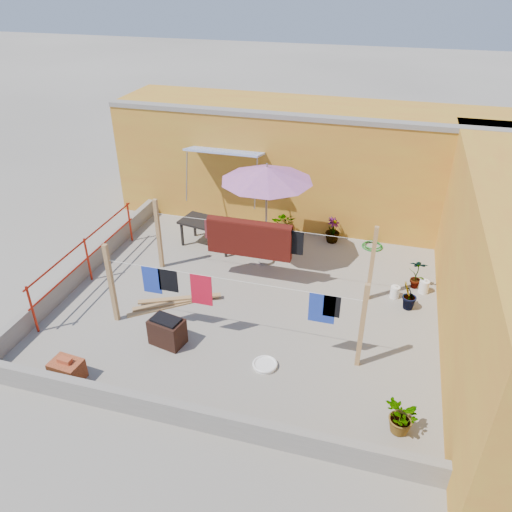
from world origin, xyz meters
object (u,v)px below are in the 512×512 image
at_px(brick_stack, 67,370).
at_px(water_jug_b, 424,287).
at_px(white_basin, 265,365).
at_px(plant_back_a, 284,224).
at_px(patio_umbrella, 267,175).
at_px(outdoor_table, 209,224).
at_px(water_jug_a, 395,292).
at_px(green_hose, 372,246).
at_px(brazier, 167,331).

height_order(brick_stack, water_jug_b, brick_stack).
relative_size(white_basin, plant_back_a, 0.66).
distance_m(patio_umbrella, outdoor_table, 2.38).
xyz_separation_m(water_jug_a, green_hose, (-0.65, 2.19, -0.10)).
distance_m(brazier, plant_back_a, 5.13).
bearing_deg(outdoor_table, brick_stack, -97.97).
relative_size(outdoor_table, brazier, 2.22).
height_order(brazier, plant_back_a, plant_back_a).
bearing_deg(water_jug_b, outdoor_table, 172.54).
xyz_separation_m(white_basin, plant_back_a, (-0.84, 5.13, 0.31)).
bearing_deg(brazier, water_jug_a, 33.52).
height_order(patio_umbrella, water_jug_a, patio_umbrella).
height_order(patio_umbrella, white_basin, patio_umbrella).
xyz_separation_m(brick_stack, plant_back_a, (2.48, 6.40, 0.15)).
bearing_deg(brick_stack, white_basin, 20.95).
height_order(brick_stack, brazier, brazier).
bearing_deg(outdoor_table, plant_back_a, 32.46).
xyz_separation_m(outdoor_table, plant_back_a, (1.74, 1.10, -0.28)).
bearing_deg(water_jug_a, green_hose, 106.58).
distance_m(white_basin, water_jug_a, 3.68).
height_order(water_jug_b, plant_back_a, plant_back_a).
height_order(brazier, green_hose, brazier).
distance_m(water_jug_a, plant_back_a, 3.77).
height_order(outdoor_table, brazier, outdoor_table).
bearing_deg(outdoor_table, green_hose, 14.92).
xyz_separation_m(water_jug_b, green_hose, (-1.28, 1.82, -0.12)).
distance_m(water_jug_b, plant_back_a, 4.11).
bearing_deg(patio_umbrella, outdoor_table, 166.71).
bearing_deg(patio_umbrella, water_jug_a, -12.51).
bearing_deg(outdoor_table, water_jug_b, -7.46).
xyz_separation_m(patio_umbrella, brazier, (-1.06, -3.50, -2.03)).
distance_m(water_jug_a, water_jug_b, 0.73).
relative_size(patio_umbrella, brazier, 3.70).
bearing_deg(green_hose, water_jug_b, -54.89).
distance_m(outdoor_table, water_jug_a, 4.94).
xyz_separation_m(brick_stack, water_jug_a, (5.54, 4.21, -0.07)).
distance_m(green_hose, plant_back_a, 2.43).
distance_m(white_basin, green_hose, 5.36).
xyz_separation_m(patio_umbrella, plant_back_a, (0.11, 1.49, -1.97)).
relative_size(water_jug_a, plant_back_a, 0.45).
xyz_separation_m(outdoor_table, brick_stack, (-0.74, -5.30, -0.43)).
height_order(water_jug_a, green_hose, water_jug_a).
height_order(white_basin, water_jug_b, water_jug_b).
xyz_separation_m(brazier, water_jug_a, (4.23, 2.80, -0.14)).
bearing_deg(water_jug_b, green_hose, 125.11).
height_order(patio_umbrella, green_hose, patio_umbrella).
height_order(green_hose, plant_back_a, plant_back_a).
distance_m(patio_umbrella, water_jug_b, 4.38).
bearing_deg(water_jug_b, white_basin, -130.62).
relative_size(patio_umbrella, plant_back_a, 3.80).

